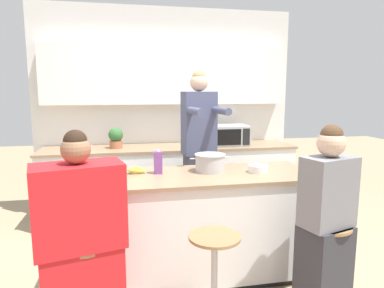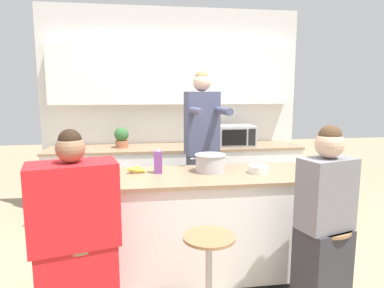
{
  "view_description": "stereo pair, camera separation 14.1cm",
  "coord_description": "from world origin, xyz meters",
  "views": [
    {
      "loc": [
        -0.56,
        -2.77,
        1.63
      ],
      "look_at": [
        0.0,
        0.07,
        1.17
      ],
      "focal_mm": 32.0,
      "sensor_mm": 36.0,
      "label": 1
    },
    {
      "loc": [
        -0.42,
        -2.79,
        1.63
      ],
      "look_at": [
        0.0,
        0.07,
        1.17
      ],
      "focal_mm": 32.0,
      "sensor_mm": 36.0,
      "label": 2
    }
  ],
  "objects": [
    {
      "name": "ground_plane",
      "position": [
        0.0,
        0.0,
        0.0
      ],
      "size": [
        16.0,
        16.0,
        0.0
      ],
      "primitive_type": "plane",
      "color": "tan"
    },
    {
      "name": "back_counter",
      "position": [
        0.0,
        1.49,
        0.46
      ],
      "size": [
        3.17,
        0.65,
        0.92
      ],
      "color": "white",
      "rests_on": "ground_plane"
    },
    {
      "name": "bar_stool_rightmost",
      "position": [
        0.84,
        -0.67,
        0.35
      ],
      "size": [
        0.38,
        0.38,
        0.68
      ],
      "color": "#997047",
      "rests_on": "ground_plane"
    },
    {
      "name": "person_wrapped_blanket",
      "position": [
        -0.85,
        -0.69,
        0.65
      ],
      "size": [
        0.58,
        0.4,
        1.4
      ],
      "rotation": [
        0.0,
        0.0,
        0.24
      ],
      "color": "red",
      "rests_on": "ground_plane"
    },
    {
      "name": "wall_back",
      "position": [
        0.0,
        1.8,
        1.54
      ],
      "size": [
        3.42,
        0.22,
        2.7
      ],
      "color": "silver",
      "rests_on": "ground_plane"
    },
    {
      "name": "bar_stool_leftmost",
      "position": [
        -0.84,
        -0.65,
        0.35
      ],
      "size": [
        0.38,
        0.38,
        0.68
      ],
      "color": "#997047",
      "rests_on": "ground_plane"
    },
    {
      "name": "coffee_cup_near",
      "position": [
        -0.69,
        0.03,
        0.97
      ],
      "size": [
        0.11,
        0.08,
        0.1
      ],
      "color": "#DB4C51",
      "rests_on": "kitchen_island"
    },
    {
      "name": "microwave",
      "position": [
        0.75,
        1.45,
        1.05
      ],
      "size": [
        0.5,
        0.38,
        0.26
      ],
      "color": "#B2B5B7",
      "rests_on": "back_counter"
    },
    {
      "name": "person_seated_near",
      "position": [
        0.82,
        -0.69,
        0.65
      ],
      "size": [
        0.41,
        0.35,
        1.4
      ],
      "rotation": [
        0.0,
        0.0,
        0.28
      ],
      "color": "#333338",
      "rests_on": "ground_plane"
    },
    {
      "name": "potted_plant",
      "position": [
        -0.67,
        1.49,
        1.06
      ],
      "size": [
        0.18,
        0.18,
        0.25
      ],
      "color": "#A86042",
      "rests_on": "back_counter"
    },
    {
      "name": "person_cooking",
      "position": [
        0.19,
        0.66,
        0.92
      ],
      "size": [
        0.39,
        0.61,
        1.83
      ],
      "rotation": [
        0.0,
        0.0,
        0.11
      ],
      "color": "#383842",
      "rests_on": "ground_plane"
    },
    {
      "name": "cooking_pot",
      "position": [
        0.16,
        0.07,
        1.0
      ],
      "size": [
        0.36,
        0.27,
        0.16
      ],
      "color": "#B7BABC",
      "rests_on": "kitchen_island"
    },
    {
      "name": "juice_carton",
      "position": [
        -0.29,
        0.09,
        1.02
      ],
      "size": [
        0.07,
        0.07,
        0.21
      ],
      "color": "#7A428E",
      "rests_on": "kitchen_island"
    },
    {
      "name": "kitchen_island",
      "position": [
        0.0,
        0.0,
        0.47
      ],
      "size": [
        2.09,
        0.73,
        0.92
      ],
      "color": "black",
      "rests_on": "ground_plane"
    },
    {
      "name": "bar_stool_center",
      "position": [
        0.0,
        -0.7,
        0.35
      ],
      "size": [
        0.38,
        0.38,
        0.68
      ],
      "color": "#997047",
      "rests_on": "ground_plane"
    },
    {
      "name": "banana_bunch",
      "position": [
        -0.48,
        0.14,
        0.95
      ],
      "size": [
        0.19,
        0.13,
        0.06
      ],
      "color": "yellow",
      "rests_on": "kitchen_island"
    },
    {
      "name": "fruit_bowl",
      "position": [
        0.56,
        -0.04,
        0.96
      ],
      "size": [
        0.17,
        0.17,
        0.07
      ],
      "color": "white",
      "rests_on": "kitchen_island"
    }
  ]
}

